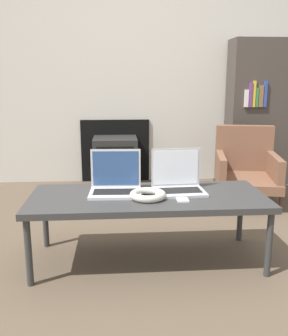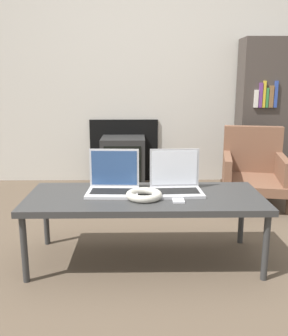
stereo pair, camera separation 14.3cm
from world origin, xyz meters
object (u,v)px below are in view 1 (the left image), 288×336
Objects in this scene: laptop_left at (116,183)px; laptop_right at (178,182)px; armchair at (246,166)px; headphones at (148,195)px; phone at (181,198)px; tv at (115,162)px.

laptop_right is (0.38, -0.00, 0.00)m from laptop_left.
headphones is at bearing -118.12° from armchair.
armchair reaches higher than headphones.
phone is (0.19, -0.02, -0.02)m from headphones.
laptop_right is at bearing 2.56° from laptop_left.
phone is at bearing -7.45° from headphones.
headphones is (-0.19, -0.13, -0.04)m from laptop_right.
laptop_left is at bearing -126.26° from armchair.
armchair reaches higher than phone.
headphones is 1.76m from tv.
laptop_right reaches higher than armchair.
armchair is at bearing 50.35° from laptop_right.
armchair is (1.00, 1.21, -0.12)m from headphones.
headphones is 1.58m from armchair.
laptop_right is 0.62× the size of tv.
tv is (-0.19, 1.74, -0.18)m from headphones.
headphones is (0.18, -0.13, -0.04)m from laptop_left.
tv is 0.70× the size of armchair.
laptop_right is 1.36m from armchair.
armchair is at bearing 50.47° from headphones.
phone is (-0.00, -0.16, -0.05)m from laptop_right.
tv is at bearing 92.65° from laptop_left.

